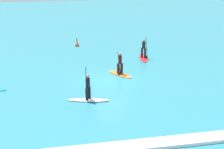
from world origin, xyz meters
The scene contains 6 objects.
ground_plane centered at (0.00, 0.00, 0.00)m, with size 120.00×120.00×0.00m, color teal.
surfer_on_white_board centered at (-2.27, -3.45, 0.43)m, with size 2.83×1.19×2.21m.
surfer_on_orange_board centered at (0.90, 1.25, 0.50)m, with size 1.97×2.55×2.05m.
surfer_on_red_board centered at (4.16, 5.51, 0.47)m, with size 1.24×3.14×2.16m.
marker_buoy centered at (-1.76, 11.58, 0.16)m, with size 0.47×0.47×1.03m.
wave_crest centered at (0.00, -9.45, 0.09)m, with size 21.55×0.90×0.18m, color white.
Camera 1 is at (-4.26, -22.11, 8.41)m, focal length 49.47 mm.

